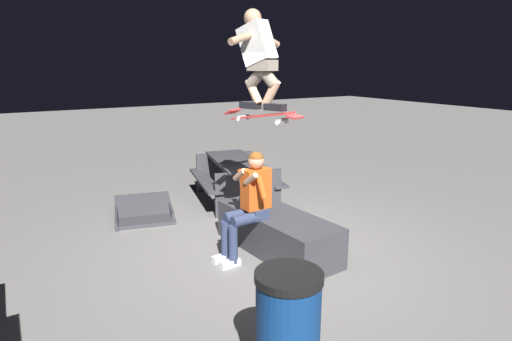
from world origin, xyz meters
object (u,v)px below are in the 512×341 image
object	(u,v)px
skater_airborne	(258,55)
kicker_ramp	(144,213)
person_sitting_on_ledge	(249,200)
skateboard	(262,116)
picnic_table_back	(236,173)
trash_bin	(288,337)
ledge_box_main	(277,232)

from	to	relation	value
skater_airborne	kicker_ramp	bearing A→B (deg)	19.83
person_sitting_on_ledge	kicker_ramp	distance (m)	2.38
skateboard	kicker_ramp	xyz separation A→B (m)	(2.26, 0.82, -1.73)
kicker_ramp	picnic_table_back	world-z (taller)	picnic_table_back
kicker_ramp	picnic_table_back	distance (m)	1.71
skater_airborne	picnic_table_back	size ratio (longest dim) A/B	0.57
skateboard	picnic_table_back	world-z (taller)	skateboard
skateboard	trash_bin	bearing A→B (deg)	152.71
skater_airborne	picnic_table_back	bearing A→B (deg)	-21.40
skateboard	skater_airborne	distance (m)	0.69
kicker_ramp	picnic_table_back	size ratio (longest dim) A/B	0.65
skater_airborne	skateboard	bearing A→B (deg)	-158.47
person_sitting_on_ledge	kicker_ramp	size ratio (longest dim) A/B	1.06
skateboard	picnic_table_back	distance (m)	2.70
skateboard	picnic_table_back	xyz separation A→B (m)	(2.23, -0.83, -1.29)
person_sitting_on_ledge	trash_bin	bearing A→B (deg)	156.54
kicker_ramp	trash_bin	size ratio (longest dim) A/B	1.28
skateboard	trash_bin	distance (m)	2.70
person_sitting_on_ledge	ledge_box_main	bearing A→B (deg)	-94.02
kicker_ramp	trash_bin	world-z (taller)	trash_bin
skater_airborne	trash_bin	bearing A→B (deg)	153.72
ledge_box_main	kicker_ramp	distance (m)	2.46
picnic_table_back	trash_bin	size ratio (longest dim) A/B	1.96
skateboard	skater_airborne	xyz separation A→B (m)	(0.05, 0.02, 0.69)
person_sitting_on_ledge	picnic_table_back	size ratio (longest dim) A/B	0.69
person_sitting_on_ledge	kicker_ramp	world-z (taller)	person_sitting_on_ledge
kicker_ramp	trash_bin	bearing A→B (deg)	176.48
ledge_box_main	picnic_table_back	bearing A→B (deg)	-14.45
person_sitting_on_ledge	picnic_table_back	distance (m)	2.35
person_sitting_on_ledge	skateboard	xyz separation A→B (m)	(-0.09, -0.13, 1.03)
trash_bin	skateboard	bearing A→B (deg)	-27.29
skater_airborne	trash_bin	world-z (taller)	skater_airborne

